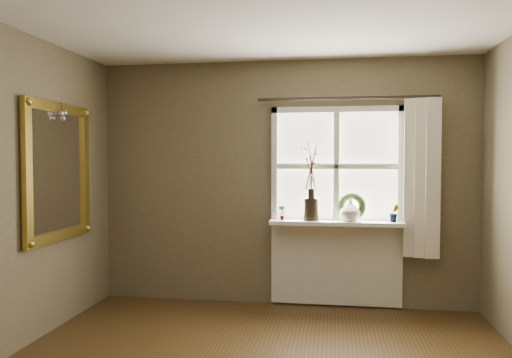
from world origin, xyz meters
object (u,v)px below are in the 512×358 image
object	(u,v)px
cream_vase	(350,210)
dark_jug	(311,209)
wreath	(352,210)
gilt_mirror	(58,171)

from	to	relation	value
cream_vase	dark_jug	bearing A→B (deg)	180.00
wreath	cream_vase	bearing A→B (deg)	-91.85
cream_vase	wreath	world-z (taller)	wreath
wreath	dark_jug	bearing A→B (deg)	-155.14
dark_jug	gilt_mirror	size ratio (longest dim) A/B	0.18
dark_jug	cream_vase	world-z (taller)	dark_jug
dark_jug	wreath	distance (m)	0.41
dark_jug	wreath	xyz separation A→B (m)	(0.41, 0.04, -0.00)
dark_jug	gilt_mirror	world-z (taller)	gilt_mirror
gilt_mirror	cream_vase	bearing A→B (deg)	19.56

